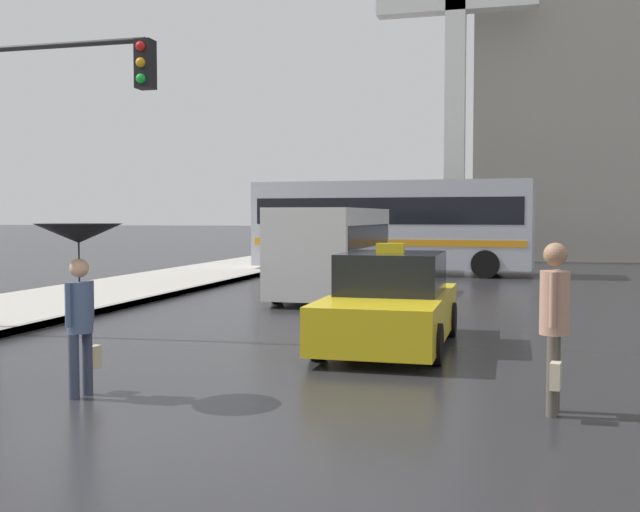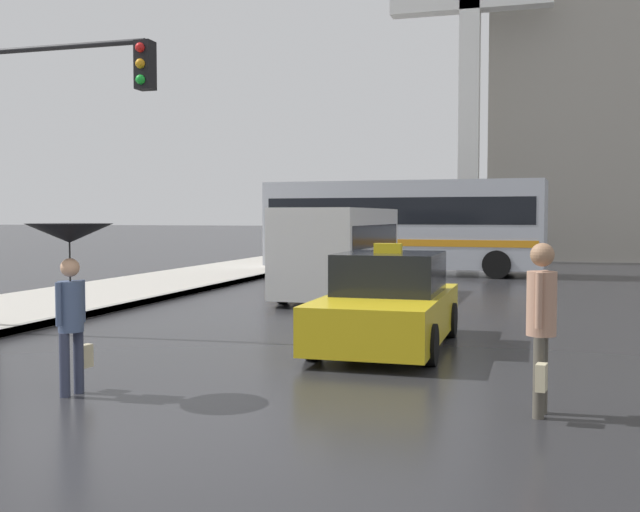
# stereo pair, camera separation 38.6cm
# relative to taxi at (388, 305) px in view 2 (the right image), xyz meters

# --- Properties ---
(ground_plane) EXTENTS (300.00, 300.00, 0.00)m
(ground_plane) POSITION_rel_taxi_xyz_m (-2.03, -5.96, -0.68)
(ground_plane) COLOR #262628
(taxi) EXTENTS (1.91, 4.25, 1.68)m
(taxi) POSITION_rel_taxi_xyz_m (0.00, 0.00, 0.00)
(taxi) COLOR gold
(taxi) RESTS_ON ground_plane
(ambulance_van) EXTENTS (2.18, 5.29, 2.31)m
(ambulance_van) POSITION_rel_taxi_xyz_m (-2.59, 6.74, 0.60)
(ambulance_van) COLOR silver
(ambulance_van) RESTS_ON ground_plane
(city_bus) EXTENTS (10.23, 3.14, 3.37)m
(city_bus) POSITION_rel_taxi_xyz_m (-2.43, 15.37, 1.19)
(city_bus) COLOR #B2B7C1
(city_bus) RESTS_ON ground_plane
(pedestrian_with_umbrella) EXTENTS (1.00, 1.00, 2.02)m
(pedestrian_with_umbrella) POSITION_rel_taxi_xyz_m (-2.97, -4.25, 0.94)
(pedestrian_with_umbrella) COLOR #2D3347
(pedestrian_with_umbrella) RESTS_ON ground_plane
(pedestrian_man) EXTENTS (0.35, 0.61, 1.83)m
(pedestrian_man) POSITION_rel_taxi_xyz_m (2.34, -3.70, 0.39)
(pedestrian_man) COLOR #4C473D
(pedestrian_man) RESTS_ON ground_plane
(traffic_light) EXTENTS (3.33, 0.38, 5.31)m
(traffic_light) POSITION_rel_taxi_xyz_m (-5.78, -0.58, 3.01)
(traffic_light) COLOR black
(traffic_light) RESTS_ON ground_plane
(monument_cross) EXTENTS (7.21, 0.90, 16.38)m
(monument_cross) POSITION_rel_taxi_xyz_m (-0.71, 22.94, 8.61)
(monument_cross) COLOR white
(monument_cross) RESTS_ON ground_plane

